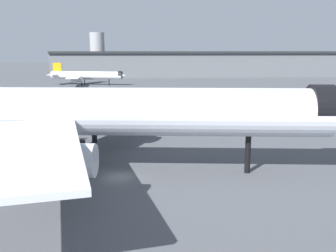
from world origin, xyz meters
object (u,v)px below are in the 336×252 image
airliner_near_gate (106,113)px  baggage_tug_wing (53,119)px  baggage_cart_trailing (254,125)px  airliner_far_taxiway (86,75)px  traffic_cone_near_nose (44,126)px

airliner_near_gate → baggage_tug_wing: size_ratio=19.52×
airliner_near_gate → baggage_cart_trailing: (25.70, 24.63, -6.75)m
airliner_far_taxiway → baggage_cart_trailing: 112.75m
airliner_near_gate → baggage_cart_trailing: airliner_near_gate is taller
airliner_near_gate → traffic_cone_near_nose: (-16.44, 29.15, -7.42)m
baggage_cart_trailing → traffic_cone_near_nose: size_ratio=4.65×
airliner_near_gate → traffic_cone_near_nose: 34.28m
airliner_near_gate → airliner_far_taxiway: bearing=105.2°
baggage_cart_trailing → airliner_far_taxiway: bearing=-37.4°
baggage_cart_trailing → traffic_cone_near_nose: 42.39m
airliner_near_gate → airliner_far_taxiway: size_ratio=1.70×
airliner_far_taxiway → traffic_cone_near_nose: size_ratio=60.60×
airliner_near_gate → traffic_cone_near_nose: airliner_near_gate is taller
airliner_far_taxiway → baggage_cart_trailing: bearing=-52.8°
baggage_tug_wing → baggage_cart_trailing: bearing=78.3°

